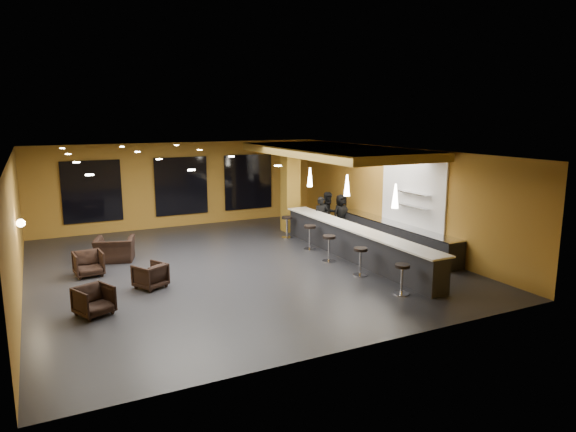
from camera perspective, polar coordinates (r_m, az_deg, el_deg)
name	(u,v)px	position (r m, az deg, el deg)	size (l,w,h in m)	color
floor	(238,267)	(16.15, -5.60, -5.63)	(12.00, 13.00, 0.10)	black
ceiling	(236,151)	(15.50, -5.85, 7.22)	(12.00, 13.00, 0.10)	black
wall_back	(181,185)	(21.91, -11.84, 3.44)	(12.00, 0.10, 3.50)	olive
wall_front	(358,265)	(10.03, 7.78, -5.44)	(12.00, 0.10, 3.50)	olive
wall_left	(13,229)	(14.76, -28.24, -1.31)	(0.10, 13.00, 3.50)	olive
wall_right	(396,196)	(18.71, 11.88, 2.16)	(0.10, 13.00, 3.50)	olive
wood_soffit	(333,151)	(18.18, 4.99, 7.21)	(3.60, 8.00, 0.28)	#A88231
window_left	(92,192)	(21.20, -20.94, 2.56)	(2.20, 0.06, 2.40)	black
window_center	(181,186)	(21.81, -11.76, 3.28)	(2.20, 0.06, 2.40)	black
window_right	(248,182)	(22.74, -4.43, 3.80)	(2.20, 0.06, 2.40)	black
tile_backsplash	(412,193)	(17.85, 13.67, 2.47)	(0.06, 3.20, 2.40)	white
bar_counter	(354,244)	(16.77, 7.36, -3.08)	(0.60, 8.00, 1.00)	black
bar_top	(355,228)	(16.65, 7.41, -1.33)	(0.78, 8.10, 0.05)	white
prep_counter	(394,236)	(18.33, 11.70, -2.23)	(0.70, 6.00, 0.86)	black
prep_top	(395,224)	(18.23, 11.75, -0.83)	(0.72, 6.00, 0.03)	silver
wall_shelf_lower	(413,206)	(17.67, 13.67, 1.07)	(0.30, 1.50, 0.03)	silver
wall_shelf_upper	(413,193)	(17.60, 13.74, 2.51)	(0.30, 1.50, 0.03)	silver
column	(290,188)	(20.44, 0.27, 3.14)	(0.60, 0.60, 3.50)	olive
wall_sconce	(21,223)	(15.24, -27.58, -0.71)	(0.22, 0.22, 0.22)	#FFE5B2
pendant_0	(395,196)	(14.82, 11.84, 2.19)	(0.20, 0.20, 0.70)	white
pendant_1	(347,185)	(16.83, 6.57, 3.40)	(0.20, 0.20, 0.70)	white
pendant_2	(310,177)	(18.96, 2.45, 4.33)	(0.20, 0.20, 0.70)	white
staff_a	(321,218)	(19.43, 3.73, -0.18)	(0.57, 0.38, 1.58)	black
staff_b	(329,214)	(19.84, 4.53, 0.23)	(0.83, 0.64, 1.70)	black
staff_c	(341,214)	(20.15, 5.91, 0.19)	(0.77, 0.50, 1.57)	black
armchair_a	(94,301)	(12.92, -20.76, -8.79)	(0.75, 0.77, 0.70)	black
armchair_b	(150,276)	(14.43, -15.06, -6.41)	(0.73, 0.75, 0.68)	black
armchair_c	(88,264)	(16.01, -21.29, -4.96)	(0.78, 0.80, 0.73)	black
armchair_d	(115,249)	(17.32, -18.70, -3.53)	(1.18, 1.03, 0.77)	black
bar_stool_0	(402,275)	(13.71, 12.56, -6.44)	(0.41, 0.41, 0.81)	silver
bar_stool_1	(360,258)	(15.06, 8.04, -4.63)	(0.42, 0.42, 0.83)	silver
bar_stool_2	(329,245)	(16.37, 4.58, -3.23)	(0.43, 0.43, 0.85)	silver
bar_stool_3	(310,234)	(17.77, 2.44, -2.03)	(0.43, 0.43, 0.86)	silver
bar_stool_4	(287,224)	(19.41, -0.11, -0.93)	(0.42, 0.42, 0.84)	silver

